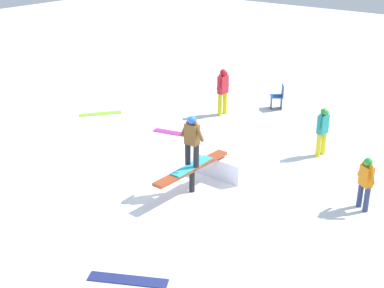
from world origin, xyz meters
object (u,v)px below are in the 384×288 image
object	(u,v)px
bystander_orange	(366,181)
loose_snowboard_magenta	(174,133)
bystander_teal	(322,129)
bystander_red	(223,89)
main_rider_on_rail	(192,142)
loose_snowboard_lime	(101,114)
rail_feature	(192,170)
loose_snowboard_navy	(128,280)
folding_chair	(278,98)

from	to	relation	value
bystander_orange	loose_snowboard_magenta	distance (m)	6.71
bystander_teal	bystander_red	bearing A→B (deg)	-95.68
main_rider_on_rail	loose_snowboard_lime	distance (m)	6.76
bystander_red	loose_snowboard_magenta	bearing A→B (deg)	177.33
bystander_red	bystander_orange	bearing A→B (deg)	-116.15
rail_feature	bystander_red	world-z (taller)	bystander_red
main_rider_on_rail	loose_snowboard_lime	bearing A→B (deg)	-113.63
bystander_teal	main_rider_on_rail	bearing A→B (deg)	-11.43
loose_snowboard_navy	loose_snowboard_lime	bearing A→B (deg)	111.72
main_rider_on_rail	bystander_orange	distance (m)	4.14
rail_feature	bystander_red	bearing A→B (deg)	-150.72
bystander_orange	loose_snowboard_navy	size ratio (longest dim) A/B	0.85
loose_snowboard_navy	folding_chair	bearing A→B (deg)	76.43
rail_feature	bystander_orange	world-z (taller)	bystander_orange
rail_feature	bystander_orange	distance (m)	4.10
loose_snowboard_navy	folding_chair	size ratio (longest dim) A/B	1.74
loose_snowboard_magenta	folding_chair	xyz separation A→B (m)	(-4.18, 1.40, 0.40)
bystander_orange	bystander_red	distance (m)	7.26
bystander_teal	loose_snowboard_magenta	bearing A→B (deg)	-64.48
loose_snowboard_lime	bystander_red	bearing A→B (deg)	164.90
bystander_teal	loose_snowboard_magenta	world-z (taller)	bystander_teal
bystander_red	loose_snowboard_magenta	size ratio (longest dim) A/B	1.18
bystander_teal	loose_snowboard_navy	size ratio (longest dim) A/B	0.93
bystander_red	loose_snowboard_navy	size ratio (longest dim) A/B	1.06
bystander_orange	loose_snowboard_magenta	bearing A→B (deg)	23.13
bystander_red	folding_chair	bearing A→B (deg)	-32.68
bystander_orange	loose_snowboard_lime	xyz separation A→B (m)	(-0.81, -9.79, -0.72)
bystander_teal	rail_feature	bearing A→B (deg)	-11.43
bystander_teal	bystander_red	size ratio (longest dim) A/B	0.88
bystander_orange	loose_snowboard_navy	world-z (taller)	bystander_orange
main_rider_on_rail	folding_chair	size ratio (longest dim) A/B	1.56
loose_snowboard_magenta	rail_feature	bearing A→B (deg)	122.74
bystander_orange	loose_snowboard_lime	world-z (taller)	bystander_orange
main_rider_on_rail	bystander_orange	size ratio (longest dim) A/B	1.05
loose_snowboard_lime	rail_feature	bearing A→B (deg)	104.43
bystander_teal	loose_snowboard_navy	bearing A→B (deg)	7.35
rail_feature	main_rider_on_rail	bearing A→B (deg)	0.00
loose_snowboard_magenta	folding_chair	distance (m)	4.42
rail_feature	bystander_teal	bearing A→B (deg)	160.79
loose_snowboard_navy	main_rider_on_rail	bearing A→B (deg)	81.09
loose_snowboard_navy	loose_snowboard_magenta	distance (m)	7.58
rail_feature	main_rider_on_rail	world-z (taller)	main_rider_on_rail
main_rider_on_rail	bystander_orange	world-z (taller)	main_rider_on_rail
bystander_orange	loose_snowboard_lime	size ratio (longest dim) A/B	0.91
loose_snowboard_magenta	bystander_red	bearing A→B (deg)	-108.31
rail_feature	loose_snowboard_navy	xyz separation A→B (m)	(3.57, 1.26, -0.58)
rail_feature	bystander_teal	size ratio (longest dim) A/B	1.79
bystander_teal	loose_snowboard_magenta	xyz separation A→B (m)	(1.28, -4.45, -0.79)
bystander_teal	loose_snowboard_magenta	size ratio (longest dim) A/B	1.04
loose_snowboard_lime	loose_snowboard_magenta	bearing A→B (deg)	130.42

